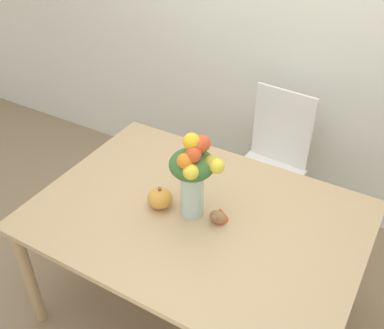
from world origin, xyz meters
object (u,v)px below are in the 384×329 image
Objects in this scene: turkey_figurine at (219,215)px; pumpkin at (160,198)px; flower_vase at (193,172)px; dining_chair_near_window at (270,164)px.

pumpkin is at bearing -170.32° from turkey_figurine.
flower_vase reaches higher than turkey_figurine.
flower_vase is 0.27m from pumpkin.
pumpkin reaches higher than turkey_figurine.
dining_chair_near_window is (0.24, 0.93, -0.29)m from pumpkin.
pumpkin is at bearing -99.94° from dining_chair_near_window.
flower_vase is 0.47× the size of dining_chair_near_window.
flower_vase reaches higher than pumpkin.
turkey_figurine is 0.92m from dining_chair_near_window.
dining_chair_near_window reaches higher than turkey_figurine.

